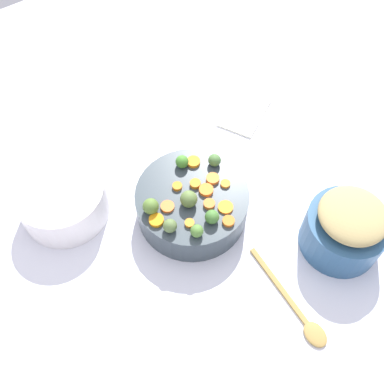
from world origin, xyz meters
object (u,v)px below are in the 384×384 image
serving_bowl_carrots (192,204)px  casserole_dish (63,200)px  metal_pot (343,232)px  wooden_spoon (301,315)px

serving_bowl_carrots → casserole_dish: casserole_dish is taller
metal_pot → casserole_dish: bearing=-43.1°
wooden_spoon → casserole_dish: 0.67m
wooden_spoon → casserole_dish: (0.32, -0.58, 0.05)m
metal_pot → serving_bowl_carrots: bearing=-48.9°
serving_bowl_carrots → metal_pot: size_ratio=1.45×
wooden_spoon → casserole_dish: bearing=-61.3°
wooden_spoon → casserole_dish: size_ratio=1.24×
wooden_spoon → casserole_dish: casserole_dish is taller
metal_pot → casserole_dish: 0.73m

